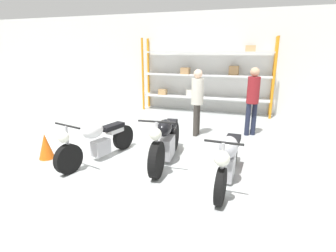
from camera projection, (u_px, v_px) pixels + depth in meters
name	position (u px, v px, depth m)	size (l,w,h in m)	color
ground_plane	(162.00, 164.00, 5.35)	(30.00, 30.00, 0.00)	#B2B7B7
back_wall	(210.00, 63.00, 9.69)	(30.00, 0.08, 3.60)	silver
shelving_rack	(205.00, 75.00, 9.52)	(4.74, 0.63, 2.68)	orange
motorcycle_white	(98.00, 141.00, 5.44)	(0.82, 2.06, 0.94)	black
motorcycle_black	(166.00, 141.00, 5.31)	(0.69, 2.06, 1.05)	black
motorcycle_silver	(229.00, 158.00, 4.51)	(0.57, 2.11, 0.98)	black
person_browsing	(197.00, 97.00, 6.91)	(0.34, 0.34, 1.77)	#38332D
person_near_rack	(253.00, 96.00, 6.90)	(0.44, 0.44, 1.82)	#1E2338
traffic_cone	(46.00, 146.00, 5.56)	(0.32, 0.32, 0.55)	orange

